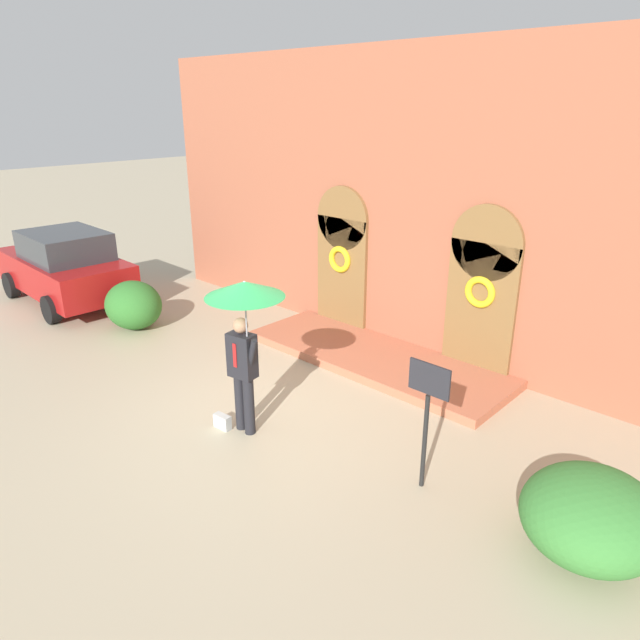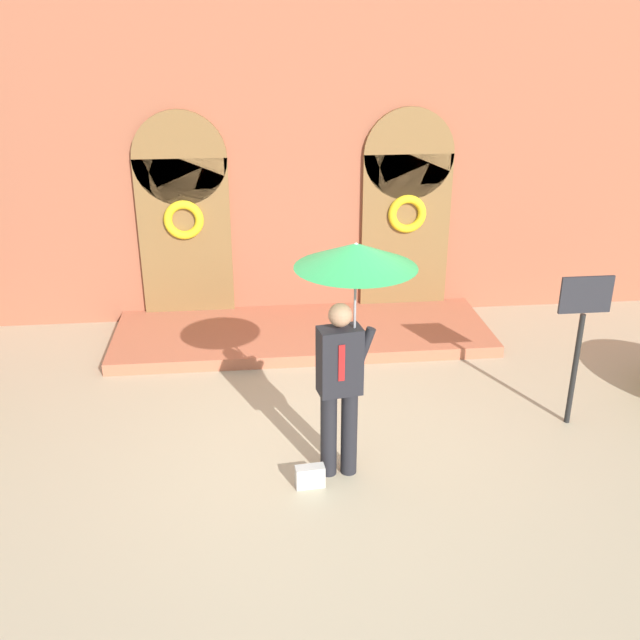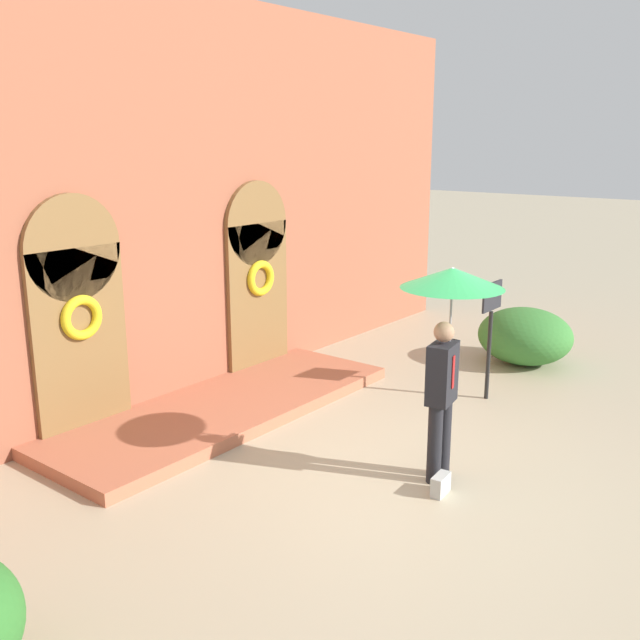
# 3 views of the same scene
# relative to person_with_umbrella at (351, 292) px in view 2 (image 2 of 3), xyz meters

# --- Properties ---
(ground_plane) EXTENTS (80.00, 80.00, 0.00)m
(ground_plane) POSITION_rel_person_with_umbrella_xyz_m (-0.18, 0.19, -1.91)
(ground_plane) COLOR tan
(building_facade) EXTENTS (14.00, 2.30, 5.60)m
(building_facade) POSITION_rel_person_with_umbrella_xyz_m (-0.18, 4.35, 0.77)
(building_facade) COLOR #9E563D
(building_facade) RESTS_ON ground
(person_with_umbrella) EXTENTS (1.10, 1.10, 2.36)m
(person_with_umbrella) POSITION_rel_person_with_umbrella_xyz_m (0.00, 0.00, 0.00)
(person_with_umbrella) COLOR black
(person_with_umbrella) RESTS_ON ground
(handbag) EXTENTS (0.29, 0.15, 0.22)m
(handbag) POSITION_rel_person_with_umbrella_xyz_m (-0.40, -0.20, -1.80)
(handbag) COLOR #B7B7B2
(handbag) RESTS_ON ground
(sign_post) EXTENTS (0.56, 0.06, 1.72)m
(sign_post) POSITION_rel_person_with_umbrella_xyz_m (2.56, 0.68, -0.75)
(sign_post) COLOR black
(sign_post) RESTS_ON ground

